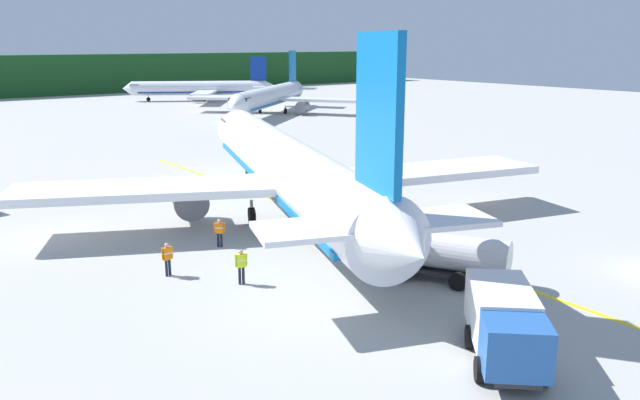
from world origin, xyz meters
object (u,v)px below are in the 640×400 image
airliner_foreground (287,168)px  crew_marshaller (167,256)px  service_truck_baggage (505,323)px  crew_loader_left (241,264)px  service_truck_fuel (443,253)px  airliner_far_taxiway (201,88)px  crew_loader_right (219,231)px  airliner_mid_apron (271,97)px

airliner_foreground → crew_marshaller: (-11.07, -5.61, -2.36)m
service_truck_baggage → crew_loader_left: service_truck_baggage is taller
service_truck_fuel → crew_marshaller: service_truck_fuel is taller
crew_loader_left → crew_marshaller: bearing=126.4°
airliner_far_taxiway → crew_loader_right: (-42.58, -86.70, -1.50)m
airliner_foreground → crew_loader_right: 7.74m
airliner_mid_apron → service_truck_baggage: airliner_mid_apron is taller
crew_loader_right → airliner_foreground: bearing=23.9°
service_truck_baggage → crew_marshaller: 16.91m
airliner_mid_apron → service_truck_fuel: 76.71m
airliner_far_taxiway → crew_marshaller: (-46.93, -89.33, -1.44)m
airliner_far_taxiway → airliner_foreground: bearing=-113.2°
crew_marshaller → crew_loader_right: (4.35, 2.63, -0.06)m
crew_marshaller → crew_loader_right: crew_marshaller is taller
airliner_mid_apron → crew_marshaller: size_ratio=16.49×
airliner_far_taxiway → service_truck_baggage: size_ratio=4.81×
airliner_foreground → service_truck_baggage: size_ratio=7.06×
airliner_foreground → service_truck_baggage: 21.95m
service_truck_fuel → crew_loader_right: bearing=119.2°
airliner_far_taxiway → service_truck_fuel: 104.50m
airliner_mid_apron → airliner_far_taxiway: 29.41m
crew_marshaller → service_truck_fuel: bearing=-39.1°
airliner_foreground → airliner_mid_apron: airliner_foreground is taller
service_truck_fuel → service_truck_baggage: service_truck_baggage is taller
airliner_far_taxiway → crew_loader_right: 96.60m
airliner_mid_apron → airliner_far_taxiway: size_ratio=1.05×
crew_loader_right → airliner_far_taxiway: bearing=63.8°
airliner_far_taxiway → service_truck_baggage: 112.66m
airliner_mid_apron → service_truck_baggage: size_ratio=5.03×
crew_marshaller → crew_loader_left: (2.38, -3.22, 0.02)m
service_truck_fuel → airliner_mid_apron: bearing=63.5°
airliner_far_taxiway → airliner_mid_apron: bearing=-94.1°
crew_loader_left → crew_loader_right: bearing=71.4°
service_truck_baggage → crew_loader_right: 18.45m
airliner_far_taxiway → crew_loader_left: airliner_far_taxiway is taller
service_truck_baggage → crew_marshaller: (-6.23, 15.72, -0.43)m
airliner_foreground → service_truck_baggage: (-4.84, -21.33, -1.94)m
airliner_mid_apron → crew_loader_left: (-42.45, -63.21, -1.80)m
airliner_foreground → crew_loader_right: size_ratio=24.32×
service_truck_baggage → crew_loader_right: bearing=95.9°
airliner_mid_apron → crew_loader_left: size_ratio=16.16×
service_truck_fuel → crew_loader_right: size_ratio=3.88×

